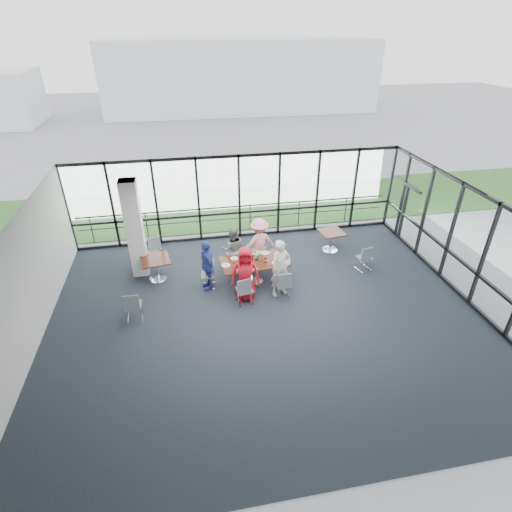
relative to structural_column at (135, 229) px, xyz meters
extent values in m
cube|color=#20252F|center=(3.60, -3.00, -1.61)|extent=(12.00, 10.00, 0.02)
cube|color=white|center=(3.60, -3.00, 1.60)|extent=(12.00, 10.00, 0.04)
cube|color=silver|center=(-2.40, -3.00, 0.00)|extent=(0.10, 10.00, 3.20)
cube|color=silver|center=(3.60, -8.00, 0.00)|extent=(12.00, 0.10, 3.20)
cube|color=white|center=(3.60, 2.00, 0.00)|extent=(12.00, 0.10, 3.20)
cube|color=white|center=(9.60, -3.00, 0.00)|extent=(0.10, 10.00, 3.20)
cube|color=black|center=(9.60, 0.75, -0.55)|extent=(0.12, 1.60, 2.10)
cube|color=white|center=(0.00, 0.00, 0.00)|extent=(0.50, 0.50, 3.20)
cube|color=gray|center=(3.60, 7.00, -1.62)|extent=(80.00, 70.00, 0.02)
cube|color=#26521C|center=(3.60, 5.00, -1.59)|extent=(80.00, 5.00, 0.01)
cube|color=silver|center=(7.60, 29.00, 1.40)|extent=(24.00, 10.00, 6.00)
cylinder|color=#2D2D33|center=(3.60, 2.60, -1.10)|extent=(12.00, 0.06, 0.06)
cube|color=#3C160A|center=(3.57, -1.19, -0.87)|extent=(2.14, 1.29, 0.04)
cylinder|color=silver|center=(3.57, -1.19, -1.25)|extent=(0.12, 0.12, 0.71)
cylinder|color=silver|center=(3.57, -1.19, -1.59)|extent=(0.56, 0.56, 0.03)
cube|color=#3C160A|center=(0.53, -0.51, -0.87)|extent=(1.01, 1.01, 0.04)
cylinder|color=silver|center=(0.53, -0.51, -1.25)|extent=(0.12, 0.12, 0.71)
cube|color=#3C160A|center=(6.64, 0.28, -0.87)|extent=(0.90, 0.90, 0.04)
cylinder|color=silver|center=(6.64, 0.28, -1.25)|extent=(0.12, 0.12, 0.71)
imported|color=red|center=(3.15, -2.06, -0.74)|extent=(0.90, 0.65, 1.72)
imported|color=silver|center=(4.22, -2.01, -0.70)|extent=(0.78, 0.67, 1.81)
imported|color=slate|center=(3.01, -0.43, -0.80)|extent=(0.83, 0.58, 1.60)
imported|color=pink|center=(3.92, -0.21, -0.75)|extent=(1.18, 0.76, 1.70)
imported|color=#3547A3|center=(2.11, -1.27, -0.78)|extent=(0.76, 1.07, 1.64)
cylinder|color=white|center=(3.00, -1.56, -0.84)|extent=(0.25, 0.25, 0.01)
cylinder|color=white|center=(4.23, -1.44, -0.84)|extent=(0.29, 0.29, 0.01)
cylinder|color=white|center=(2.98, -0.93, -0.84)|extent=(0.24, 0.24, 0.01)
cylinder|color=white|center=(4.00, -0.77, -0.84)|extent=(0.28, 0.28, 0.01)
cylinder|color=white|center=(2.67, -1.29, -0.84)|extent=(0.28, 0.28, 0.01)
cylinder|color=white|center=(3.31, -1.50, -0.78)|extent=(0.07, 0.07, 0.13)
cylinder|color=white|center=(3.90, -1.34, -0.78)|extent=(0.07, 0.07, 0.14)
cylinder|color=white|center=(3.65, -0.87, -0.78)|extent=(0.07, 0.07, 0.14)
cylinder|color=white|center=(2.90, -1.46, -0.77)|extent=(0.08, 0.08, 0.15)
cube|color=beige|center=(3.42, -1.65, -0.85)|extent=(0.37, 0.32, 0.00)
cube|color=beige|center=(4.50, -1.45, -0.85)|extent=(0.36, 0.31, 0.00)
cube|color=beige|center=(3.75, -0.70, -0.85)|extent=(0.38, 0.39, 0.00)
cube|color=black|center=(3.65, -1.14, -0.83)|extent=(0.10, 0.07, 0.04)
cylinder|color=#9C0400|center=(3.53, -1.10, -0.76)|extent=(0.06, 0.06, 0.18)
cylinder|color=#197D37|center=(3.71, -1.15, -0.75)|extent=(0.05, 0.05, 0.20)
camera|label=1|loc=(1.66, -11.66, 5.56)|focal=28.00mm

